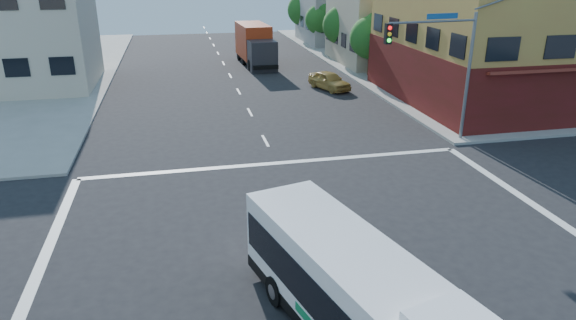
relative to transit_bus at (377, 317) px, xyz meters
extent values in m
plane|color=black|center=(0.37, 4.60, -1.53)|extent=(120.00, 120.00, 0.00)
cube|color=gray|center=(35.37, 39.60, -1.46)|extent=(50.00, 50.00, 0.15)
cube|color=#5F1516|center=(20.37, 23.10, 0.47)|extent=(18.09, 15.08, 4.00)
cube|color=#B5A78A|center=(17.37, 38.60, 2.97)|extent=(12.00, 10.00, 9.00)
cube|color=gray|center=(17.37, 52.60, 3.47)|extent=(12.00, 10.00, 10.00)
cube|color=beige|center=(-16.63, 34.60, 2.47)|extent=(12.00, 10.00, 8.00)
cylinder|color=slate|center=(11.17, 15.40, 1.97)|extent=(0.18, 0.18, 7.00)
cylinder|color=slate|center=(8.67, 15.15, 5.07)|extent=(5.01, 0.62, 0.12)
cube|color=black|center=(6.17, 14.90, 4.57)|extent=(0.32, 0.30, 1.00)
sphere|color=#FF0C0C|center=(6.17, 14.73, 4.87)|extent=(0.20, 0.20, 0.20)
sphere|color=yellow|center=(6.17, 14.73, 4.57)|extent=(0.20, 0.20, 0.20)
sphere|color=#19FF33|center=(6.17, 14.73, 4.27)|extent=(0.20, 0.20, 0.20)
cube|color=#134B89|center=(9.17, 15.20, 5.32)|extent=(1.80, 0.22, 0.28)
cylinder|color=#3C2116|center=(12.17, 32.60, -0.57)|extent=(0.28, 0.28, 1.92)
sphere|color=#18541C|center=(12.17, 32.60, 1.83)|extent=(3.60, 3.60, 3.60)
sphere|color=#18541C|center=(12.57, 32.30, 2.73)|extent=(2.52, 2.52, 2.52)
cylinder|color=#3C2116|center=(12.17, 40.60, -0.54)|extent=(0.28, 0.28, 1.99)
sphere|color=#18541C|center=(12.17, 40.60, 1.98)|extent=(3.80, 3.80, 3.80)
sphere|color=#18541C|center=(12.57, 40.30, 2.93)|extent=(2.66, 2.66, 2.66)
cylinder|color=#3C2116|center=(12.17, 48.60, -0.59)|extent=(0.28, 0.28, 1.89)
sphere|color=#18541C|center=(12.17, 48.60, 1.72)|extent=(3.40, 3.40, 3.40)
sphere|color=#18541C|center=(12.57, 48.30, 2.57)|extent=(2.38, 2.38, 2.38)
cylinder|color=#3C2116|center=(12.17, 56.60, -0.52)|extent=(0.28, 0.28, 2.03)
sphere|color=#18541C|center=(12.17, 56.60, 2.10)|extent=(4.00, 4.00, 4.00)
sphere|color=#18541C|center=(12.57, 56.30, 3.10)|extent=(2.80, 2.80, 2.80)
cube|color=white|center=(0.00, 0.02, 0.03)|extent=(4.83, 10.79, 2.51)
cube|color=black|center=(0.00, 0.02, 0.18)|extent=(4.80, 10.49, 1.10)
cube|color=black|center=(-1.32, 5.08, 0.10)|extent=(2.01, 0.57, 1.19)
cube|color=#E5590C|center=(-1.33, 5.10, 0.98)|extent=(1.64, 0.47, 0.25)
cube|color=white|center=(0.00, 0.02, 1.23)|extent=(4.74, 10.57, 0.11)
cylinder|color=black|center=(-1.87, 3.02, -1.07)|extent=(0.49, 0.95, 0.92)
cylinder|color=#99999E|center=(-1.99, 2.99, -1.07)|extent=(0.15, 0.45, 0.46)
cylinder|color=black|center=(0.16, 3.55, -1.07)|extent=(0.49, 0.95, 0.92)
cylinder|color=#99999E|center=(0.28, 3.59, -1.07)|extent=(0.15, 0.45, 0.46)
cube|color=#28272C|center=(3.52, 37.07, -0.16)|extent=(2.54, 2.44, 2.74)
cube|color=black|center=(3.58, 36.07, 0.26)|extent=(2.21, 0.20, 1.05)
cube|color=#AD3214|center=(3.31, 41.07, 0.68)|extent=(2.84, 6.03, 3.16)
cube|color=black|center=(3.38, 39.81, -0.95)|extent=(2.76, 8.54, 0.32)
cylinder|color=black|center=(2.41, 37.23, -1.01)|extent=(0.35, 1.07, 1.05)
cylinder|color=black|center=(4.62, 37.34, -1.01)|extent=(0.35, 1.07, 1.05)
cylinder|color=black|center=(2.25, 40.28, -1.01)|extent=(0.35, 1.07, 1.05)
cylinder|color=black|center=(4.46, 40.39, -1.01)|extent=(0.35, 1.07, 1.05)
cylinder|color=black|center=(2.11, 42.91, -1.01)|extent=(0.35, 1.07, 1.05)
cylinder|color=black|center=(4.32, 43.02, -1.01)|extent=(0.35, 1.07, 1.05)
imported|color=#B69140|center=(7.45, 28.81, -0.84)|extent=(2.92, 4.40, 1.39)
camera|label=1|loc=(-4.21, -9.35, 7.93)|focal=32.00mm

